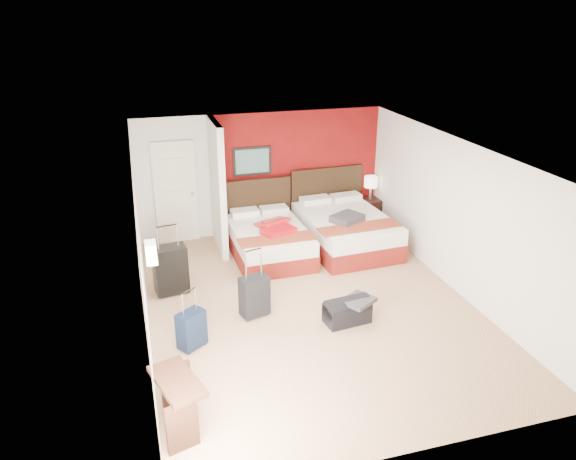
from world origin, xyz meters
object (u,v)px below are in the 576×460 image
object	(u,v)px
table_lamp	(371,188)
suitcase_charcoal	(254,298)
bed_left	(269,242)
bed_right	(345,231)
desk	(179,404)
suitcase_navy	(192,331)
suitcase_black	(171,271)
red_suitcase_open	(275,227)
nightstand	(369,212)
duffel_bag	(347,312)

from	to	relation	value
table_lamp	suitcase_charcoal	xyz separation A→B (m)	(-3.20, -2.96, -0.53)
bed_left	bed_right	size ratio (longest dim) A/B	0.88
bed_left	desk	distance (m)	4.65
suitcase_navy	desk	xyz separation A→B (m)	(-0.31, -1.54, 0.07)
suitcase_navy	suitcase_black	bearing A→B (deg)	59.49
bed_right	suitcase_navy	xyz separation A→B (m)	(-3.32, -2.64, -0.06)
red_suitcase_open	desk	xyz separation A→B (m)	(-2.18, -4.06, -0.30)
red_suitcase_open	suitcase_black	distance (m)	2.19
bed_right	suitcase_charcoal	size ratio (longest dim) A/B	3.48
suitcase_navy	nightstand	bearing A→B (deg)	4.92
red_suitcase_open	table_lamp	size ratio (longest dim) A/B	1.61
suitcase_navy	duffel_bag	bearing A→B (deg)	-34.46
nightstand	suitcase_navy	world-z (taller)	nightstand
bed_right	nightstand	size ratio (longest dim) A/B	3.68
table_lamp	suitcase_black	size ratio (longest dim) A/B	0.63
red_suitcase_open	nightstand	xyz separation A→B (m)	(2.36, 1.03, -0.33)
desk	suitcase_navy	bearing A→B (deg)	61.01
suitcase_black	desk	world-z (taller)	suitcase_black
nightstand	table_lamp	world-z (taller)	table_lamp
suitcase_black	suitcase_navy	distance (m)	1.68
nightstand	table_lamp	bearing A→B (deg)	0.00
table_lamp	desk	world-z (taller)	table_lamp
bed_left	desk	size ratio (longest dim) A/B	2.41
bed_right	table_lamp	distance (m)	1.39
duffel_bag	suitcase_charcoal	bearing A→B (deg)	149.65
nightstand	desk	world-z (taller)	desk
bed_right	suitcase_black	world-z (taller)	suitcase_black
red_suitcase_open	desk	bearing A→B (deg)	-141.12
bed_right	desk	size ratio (longest dim) A/B	2.72
table_lamp	suitcase_black	bearing A→B (deg)	-156.66
red_suitcase_open	suitcase_charcoal	distance (m)	2.13
suitcase_black	suitcase_navy	bearing A→B (deg)	-94.15
suitcase_black	desk	size ratio (longest dim) A/B	1.00
table_lamp	bed_left	bearing A→B (deg)	-159.22
bed_right	red_suitcase_open	distance (m)	1.49
nightstand	duffel_bag	bearing A→B (deg)	-123.89
bed_left	table_lamp	world-z (taller)	table_lamp
suitcase_black	desk	distance (m)	3.22
red_suitcase_open	suitcase_black	size ratio (longest dim) A/B	1.02
bed_left	nightstand	xyz separation A→B (m)	(2.46, 0.93, 0.01)
red_suitcase_open	desk	world-z (taller)	red_suitcase_open
bed_right	suitcase_navy	bearing A→B (deg)	-145.26
red_suitcase_open	table_lamp	xyz separation A→B (m)	(2.36, 1.03, 0.22)
suitcase_black	suitcase_charcoal	world-z (taller)	suitcase_black
bed_left	duffel_bag	xyz separation A→B (m)	(0.55, -2.59, -0.12)
bed_right	red_suitcase_open	bearing A→B (deg)	-178.96
bed_left	nightstand	size ratio (longest dim) A/B	3.25
nightstand	bed_left	bearing A→B (deg)	-164.71
suitcase_black	bed_right	bearing A→B (deg)	6.92
suitcase_black	suitcase_charcoal	xyz separation A→B (m)	(1.16, -1.08, -0.09)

